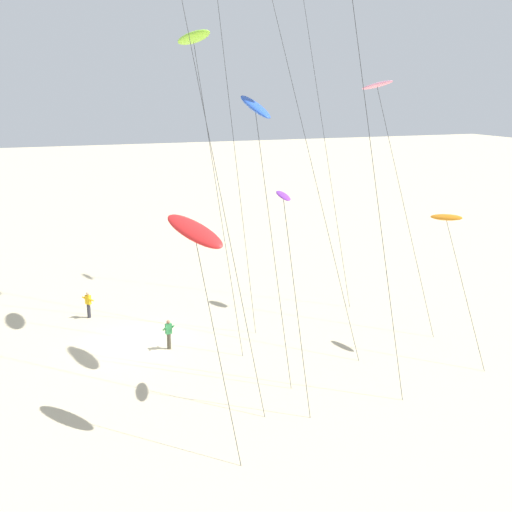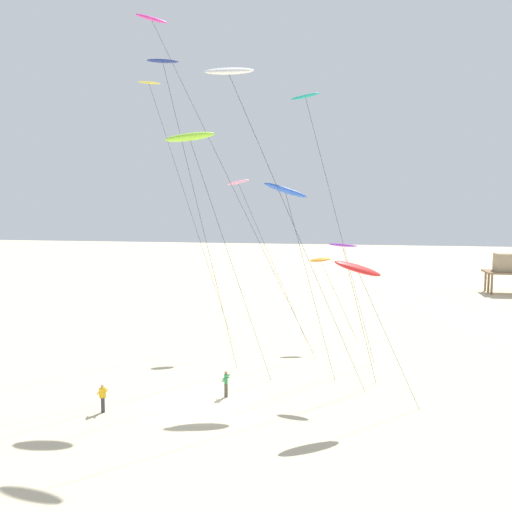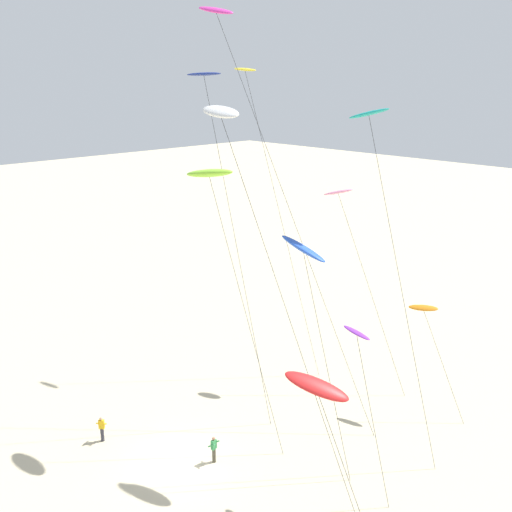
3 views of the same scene
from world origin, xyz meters
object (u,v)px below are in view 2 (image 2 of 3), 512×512
(kite_lime, at_px, (190,138))
(kite_pink, at_px, (239,184))
(kite_orange, at_px, (321,260))
(kite_flyer_nearest, at_px, (103,397))
(kite_purple, at_px, (343,247))
(kite_white, at_px, (229,73))
(kite_teal, at_px, (307,102))
(kite_magenta, at_px, (155,25))
(stilt_house, at_px, (507,266))
(kite_flyer_middle, at_px, (226,383))
(kite_yellow, at_px, (153,95))
(kite_red, at_px, (358,269))
(kite_blue, at_px, (286,191))
(kite_navy, at_px, (165,69))

(kite_lime, bearing_deg, kite_pink, 85.49)
(kite_lime, bearing_deg, kite_orange, 54.17)
(kite_pink, height_order, kite_flyer_nearest, kite_pink)
(kite_purple, relative_size, kite_white, 0.47)
(kite_teal, height_order, kite_flyer_nearest, kite_teal)
(kite_magenta, relative_size, stilt_house, 4.58)
(kite_flyer_middle, bearing_deg, kite_yellow, 128.06)
(kite_flyer_middle, bearing_deg, kite_pink, 98.74)
(kite_red, distance_m, stilt_house, 49.05)
(kite_yellow, xyz_separation_m, kite_lime, (6.06, -8.90, -4.81))
(kite_flyer_middle, bearing_deg, kite_white, 83.57)
(kite_flyer_nearest, bearing_deg, kite_white, 34.40)
(stilt_house, bearing_deg, kite_purple, -118.35)
(kite_yellow, height_order, kite_flyer_nearest, kite_yellow)
(kite_yellow, height_order, kite_magenta, kite_magenta)
(kite_purple, xyz_separation_m, stilt_house, (21.62, 40.06, -5.40))
(kite_yellow, bearing_deg, kite_blue, -32.15)
(kite_yellow, distance_m, kite_flyer_nearest, 25.40)
(kite_purple, bearing_deg, kite_lime, -173.86)
(kite_teal, xyz_separation_m, kite_flyer_middle, (-4.21, -7.86, -18.51))
(kite_pink, xyz_separation_m, stilt_house, (30.74, 30.12, -9.96))
(kite_flyer_nearest, height_order, kite_flyer_middle, same)
(kite_navy, height_order, kite_yellow, kite_yellow)
(kite_teal, height_order, kite_red, kite_teal)
(kite_navy, bearing_deg, kite_red, -20.42)
(kite_orange, relative_size, kite_flyer_middle, 4.55)
(kite_orange, bearing_deg, kite_yellow, -171.06)
(kite_magenta, bearing_deg, kite_purple, -13.43)
(stilt_house, bearing_deg, kite_pink, -135.58)
(kite_flyer_nearest, bearing_deg, kite_yellow, 99.68)
(kite_red, xyz_separation_m, kite_blue, (-4.73, 4.33, 4.56))
(kite_teal, xyz_separation_m, kite_orange, (0.85, 5.87, -12.16))
(kite_pink, distance_m, kite_flyer_nearest, 21.93)
(kite_navy, distance_m, kite_magenta, 4.95)
(kite_flyer_nearest, relative_size, stilt_house, 0.29)
(kite_flyer_nearest, bearing_deg, stilt_house, 53.45)
(kite_flyer_nearest, distance_m, stilt_house, 58.99)
(stilt_house, bearing_deg, kite_magenta, -134.15)
(kite_orange, height_order, kite_pink, kite_pink)
(kite_yellow, height_order, stilt_house, kite_yellow)
(kite_purple, height_order, kite_orange, kite_purple)
(kite_blue, distance_m, kite_flyer_middle, 12.98)
(kite_blue, bearing_deg, kite_purple, -2.25)
(kite_red, xyz_separation_m, kite_orange, (-2.87, 14.22, -1.08))
(kite_purple, xyz_separation_m, kite_magenta, (-14.02, 3.35, 15.99))
(kite_navy, relative_size, kite_pink, 1.53)
(kite_pink, bearing_deg, kite_lime, -94.51)
(kite_magenta, xyz_separation_m, kite_flyer_middle, (7.00, -7.04, -24.30))
(kite_lime, distance_m, kite_magenta, 10.68)
(kite_purple, bearing_deg, kite_magenta, 166.57)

